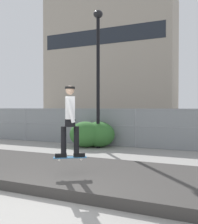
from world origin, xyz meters
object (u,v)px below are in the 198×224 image
Objects in this scene: parked_car_near at (64,124)px; parked_car_mid at (143,126)px; skater at (70,117)px; skateboard at (70,158)px; shrub_center at (99,134)px; street_lamp at (98,62)px; shrub_left at (86,134)px.

parked_car_mid is at bearing -1.72° from parked_car_near.
parked_car_near is at bearing 121.60° from skater.
parked_car_near reaches higher than skateboard.
street_lamp is at bearing -72.52° from shrub_center.
street_lamp is (-1.52, 5.34, 2.36)m from skater.
street_lamp reaches higher than parked_car_near.
shrub_center is at bearing 25.31° from shrub_left.
shrub_center is (-1.60, 5.59, -1.06)m from skater.
skater is 1.08× the size of shrub_left.
street_lamp is 3.48m from shrub_left.
shrub_left is at bearing -46.75° from parked_car_near.
skateboard is 5.74m from shrub_left.
shrub_left reaches higher than shrub_center.
skateboard is 0.49× the size of shrub_left.
skateboard is 0.99m from skater.
shrub_left is 1.01× the size of shrub_center.
street_lamp is at bearing -41.34° from parked_car_near.
shrub_left is (-2.16, 5.32, -1.06)m from skater.
skateboard is at bearing -74.12° from street_lamp.
parked_car_mid is at bearing 57.80° from shrub_left.
skater is (-0.00, 0.00, 0.99)m from skateboard.
parked_car_mid reaches higher than shrub_center.
street_lamp is 3.43m from shrub_center.
parked_car_mid is (1.40, 3.23, -3.19)m from street_lamp.
parked_car_near is at bearing 133.25° from shrub_left.
parked_car_mid is (-0.12, 8.56, -0.84)m from skater.
street_lamp is 4.75m from parked_car_mid.
parked_car_mid is at bearing 90.80° from skater.
parked_car_near reaches higher than shrub_center.
shrub_left is at bearing -178.34° from street_lamp.
street_lamp is 6.04m from parked_car_near.
skater is 5.91m from shrub_center.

